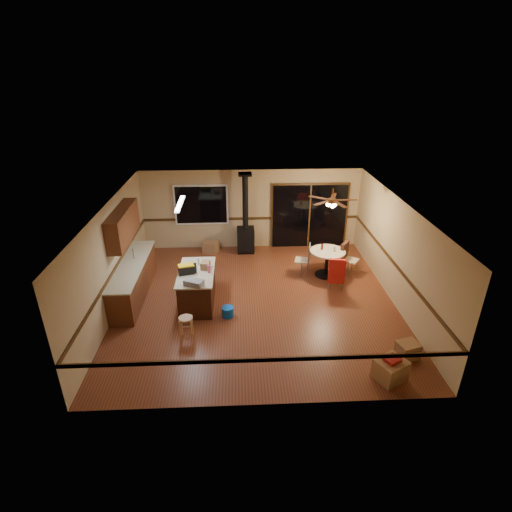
{
  "coord_description": "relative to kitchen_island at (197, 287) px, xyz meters",
  "views": [
    {
      "loc": [
        -0.44,
        -8.81,
        5.49
      ],
      "look_at": [
        0.0,
        0.3,
        1.15
      ],
      "focal_mm": 28.0,
      "sensor_mm": 36.0,
      "label": 1
    }
  ],
  "objects": [
    {
      "name": "wall_back",
      "position": [
        1.5,
        3.5,
        0.85
      ],
      "size": [
        7.0,
        0.0,
        7.0
      ],
      "primitive_type": "plane",
      "rotation": [
        1.57,
        0.0,
        0.0
      ],
      "color": "tan",
      "rests_on": "ground"
    },
    {
      "name": "ceiling_fan",
      "position": [
        3.58,
        1.32,
        1.76
      ],
      "size": [
        0.24,
        0.24,
        0.55
      ],
      "color": "brown",
      "rests_on": "ceiling"
    },
    {
      "name": "chair_near",
      "position": [
        3.65,
        0.44,
        0.14
      ],
      "size": [
        0.49,
        0.52,
        0.7
      ],
      "color": "#C0B08E",
      "rests_on": "ground"
    },
    {
      "name": "bottle_dark",
      "position": [
        -0.01,
        -0.06,
        0.58
      ],
      "size": [
        0.09,
        0.09,
        0.26
      ],
      "primitive_type": "cylinder",
      "rotation": [
        0.0,
        0.0,
        -0.22
      ],
      "color": "black",
      "rests_on": "kitchen_island"
    },
    {
      "name": "bottle_pink",
      "position": [
        0.32,
        -0.07,
        0.55
      ],
      "size": [
        0.07,
        0.07,
        0.2
      ],
      "primitive_type": "cylinder",
      "rotation": [
        0.0,
        0.0,
        -0.03
      ],
      "color": "#D84C8C",
      "rests_on": "kitchen_island"
    },
    {
      "name": "wall_right",
      "position": [
        5.0,
        0.0,
        0.85
      ],
      "size": [
        0.0,
        7.0,
        7.0
      ],
      "primitive_type": "plane",
      "rotation": [
        1.57,
        0.0,
        -1.57
      ],
      "color": "tan",
      "rests_on": "ground"
    },
    {
      "name": "toolbox_grey",
      "position": [
        0.01,
        -0.68,
        0.51
      ],
      "size": [
        0.5,
        0.4,
        0.14
      ],
      "primitive_type": "cube",
      "rotation": [
        0.0,
        0.0,
        -0.43
      ],
      "color": "slate",
      "rests_on": "kitchen_island"
    },
    {
      "name": "kitchen_island",
      "position": [
        0.0,
        0.0,
        0.0
      ],
      "size": [
        0.88,
        1.68,
        0.9
      ],
      "color": "black",
      "rests_on": "ground"
    },
    {
      "name": "glass_cream",
      "position": [
        3.76,
        1.27,
        0.4
      ],
      "size": [
        0.08,
        0.08,
        0.15
      ],
      "primitive_type": "cylinder",
      "rotation": [
        0.0,
        0.0,
        -0.3
      ],
      "color": "beige",
      "rests_on": "dining_table"
    },
    {
      "name": "bar_stool",
      "position": [
        -0.12,
        -1.49,
        -0.18
      ],
      "size": [
        0.33,
        0.33,
        0.55
      ],
      "primitive_type": "cylinder",
      "rotation": [
        0.0,
        0.0,
        -0.09
      ],
      "color": "tan",
      "rests_on": "floor"
    },
    {
      "name": "floor",
      "position": [
        1.5,
        0.0,
        -0.45
      ],
      "size": [
        7.0,
        7.0,
        0.0
      ],
      "primitive_type": "plane",
      "color": "brown",
      "rests_on": "ground"
    },
    {
      "name": "sliding_door",
      "position": [
        3.4,
        3.45,
        0.6
      ],
      "size": [
        2.52,
        0.1,
        2.1
      ],
      "primitive_type": "cube",
      "color": "black",
      "rests_on": "ground"
    },
    {
      "name": "box_on_island",
      "position": [
        0.22,
        0.16,
        0.54
      ],
      "size": [
        0.25,
        0.31,
        0.19
      ],
      "primitive_type": "cube",
      "rotation": [
        0.0,
        0.0,
        -0.17
      ],
      "color": "olive",
      "rests_on": "kitchen_island"
    },
    {
      "name": "blue_bucket",
      "position": [
        0.77,
        -0.65,
        -0.33
      ],
      "size": [
        0.38,
        0.38,
        0.25
      ],
      "primitive_type": "cylinder",
      "rotation": [
        0.0,
        0.0,
        0.38
      ],
      "color": "blue",
      "rests_on": "floor"
    },
    {
      "name": "countertop",
      "position": [
        -1.7,
        0.5,
        0.43
      ],
      "size": [
        0.64,
        3.04,
        0.04
      ],
      "primitive_type": "cube",
      "color": "#BBB391",
      "rests_on": "lower_cabinets"
    },
    {
      "name": "box_corner_b",
      "position": [
        4.53,
        -2.33,
        -0.28
      ],
      "size": [
        0.5,
        0.46,
        0.34
      ],
      "primitive_type": "cube",
      "rotation": [
        0.0,
        0.0,
        0.27
      ],
      "color": "olive",
      "rests_on": "floor"
    },
    {
      "name": "dining_table",
      "position": [
        3.58,
        1.32,
        0.08
      ],
      "size": [
        1.0,
        1.0,
        0.78
      ],
      "color": "black",
      "rests_on": "ground"
    },
    {
      "name": "upper_cabinets",
      "position": [
        -1.83,
        0.7,
        1.45
      ],
      "size": [
        0.35,
        2.0,
        0.8
      ],
      "primitive_type": "cube",
      "color": "#5B2D17",
      "rests_on": "ground"
    },
    {
      "name": "wall_left",
      "position": [
        -2.0,
        0.0,
        0.85
      ],
      "size": [
        0.0,
        7.0,
        7.0
      ],
      "primitive_type": "plane",
      "rotation": [
        1.57,
        0.0,
        1.57
      ],
      "color": "tan",
      "rests_on": "ground"
    },
    {
      "name": "toolbox_yellow_lid",
      "position": [
        -0.22,
        -0.09,
        0.67
      ],
      "size": [
        0.43,
        0.3,
        0.03
      ],
      "primitive_type": "cube",
      "rotation": [
        0.0,
        0.0,
        0.26
      ],
      "color": "gold",
      "rests_on": "toolbox_black"
    },
    {
      "name": "chair_right",
      "position": [
        4.13,
        1.47,
        0.14
      ],
      "size": [
        0.62,
        0.61,
        0.7
      ],
      "color": "#C0B08E",
      "rests_on": "ground"
    },
    {
      "name": "chair_rail",
      "position": [
        1.5,
        0.0,
        0.55
      ],
      "size": [
        7.0,
        7.0,
        0.08
      ],
      "primitive_type": null,
      "color": "#3E260F",
      "rests_on": "ground"
    },
    {
      "name": "window",
      "position": [
        -0.1,
        3.45,
        1.05
      ],
      "size": [
        1.72,
        0.1,
        1.32
      ],
      "primitive_type": "cube",
      "color": "black",
      "rests_on": "ground"
    },
    {
      "name": "bottle_white",
      "position": [
        0.03,
        0.38,
        0.54
      ],
      "size": [
        0.08,
        0.08,
        0.19
      ],
      "primitive_type": "cylinder",
      "rotation": [
        0.0,
        0.0,
        0.27
      ],
      "color": "white",
      "rests_on": "kitchen_island"
    },
    {
      "name": "fluorescent_strip",
      "position": [
        -0.3,
        0.3,
        2.11
      ],
      "size": [
        0.1,
        1.2,
        0.04
      ],
      "primitive_type": "cube",
      "color": "white",
      "rests_on": "ceiling"
    },
    {
      "name": "wood_stove",
      "position": [
        1.3,
        3.05,
        0.28
      ],
      "size": [
        0.55,
        0.5,
        2.52
      ],
      "color": "black",
      "rests_on": "ground"
    },
    {
      "name": "lower_cabinets",
      "position": [
        -1.7,
        0.5,
        -0.02
      ],
      "size": [
        0.6,
        3.0,
        0.86
      ],
      "primitive_type": "cube",
      "color": "#5B2D17",
      "rests_on": "ground"
    },
    {
      "name": "ceiling",
      "position": [
        1.5,
        0.0,
        2.15
      ],
      "size": [
        7.0,
        7.0,
        0.0
      ],
      "primitive_type": "plane",
      "rotation": [
        3.14,
        0.0,
        0.0
      ],
      "color": "silver",
      "rests_on": "ground"
    },
    {
      "name": "toolbox_black",
      "position": [
        -0.22,
        -0.09,
        0.55
      ],
      "size": [
        0.41,
        0.29,
        0.21
      ],
      "primitive_type": "cube",
      "rotation": [
        0.0,
        0.0,
        0.26
      ],
      "color": "black",
      "rests_on": "kitchen_island"
    },
    {
      "name": "chair_left",
      "position": [
        2.98,
        1.39,
        0.14
      ],
      "size": [
        0.49,
        0.49,
        0.51
      ],
      "color": "#C0B08E",
      "rests_on": "ground"
    },
    {
      "name": "box_corner_a",
      "position": [
        3.94,
        -2.96,
        -0.24
      ],
      "size": [
        0.72,
        0.68,
        0.42
      ],
      "primitive_type": "cube",
      "rotation": [
        0.0,
        0.0,
        0.51
      ],
      "color": "olive",
      "rests_on": "floor"
    },
    {
      "name": "box_small_red",
      "position": [
        3.94,
        -2.96,
        0.01
      ],
      "size": [
        0.36,
        0.34,
        0.07
      ],
      "primitive_type": "cube",
      "rotation": [
        0.0,
        0.0,
        0.51
      ],
      "color": "maroon",
      "rests_on": "box_corner_a"
    },
    {
      "name": "glass_red",
      "position": [
        3.43,
        1.42,
        0.41
      ],
      "size": [
        0.07,
        0.07,
        0.17
      ],
      "primitive_type": "cylinder",
      "rotation": [
        0.0,
        0.0,
        -0.05
      ],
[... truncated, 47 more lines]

